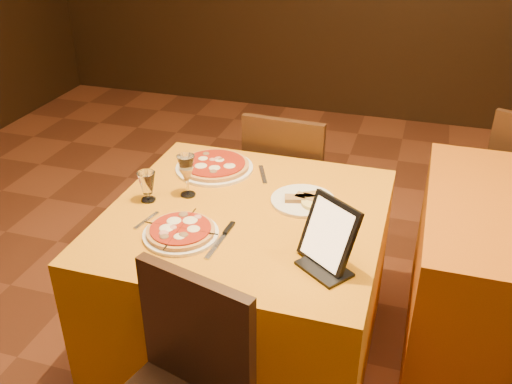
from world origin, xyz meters
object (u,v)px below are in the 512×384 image
(pizza_near, at_px, (181,232))
(wine_glass, at_px, (187,175))
(main_table, at_px, (246,285))
(chair_main_far, at_px, (292,185))
(water_glass, at_px, (147,187))
(tablet, at_px, (329,233))
(pizza_far, at_px, (214,166))

(pizza_near, bearing_deg, wine_glass, 108.13)
(main_table, xyz_separation_m, pizza_near, (-0.18, -0.24, 0.39))
(chair_main_far, height_order, water_glass, chair_main_far)
(chair_main_far, bearing_deg, wine_glass, 73.02)
(water_glass, distance_m, tablet, 0.83)
(main_table, relative_size, water_glass, 8.46)
(pizza_near, height_order, pizza_far, same)
(wine_glass, bearing_deg, water_glass, -147.52)
(main_table, height_order, tablet, tablet)
(main_table, bearing_deg, chair_main_far, 90.00)
(pizza_far, relative_size, wine_glass, 1.89)
(pizza_near, bearing_deg, tablet, -0.33)
(pizza_near, relative_size, pizza_far, 0.80)
(main_table, xyz_separation_m, chair_main_far, (0.00, 0.81, 0.08))
(chair_main_far, height_order, tablet, tablet)
(chair_main_far, bearing_deg, pizza_far, 65.71)
(chair_main_far, xyz_separation_m, pizza_far, (-0.26, -0.49, 0.31))
(chair_main_far, distance_m, pizza_near, 1.11)
(pizza_far, bearing_deg, tablet, -41.38)
(pizza_near, xyz_separation_m, tablet, (0.56, -0.00, 0.10))
(water_glass, bearing_deg, chair_main_far, 63.72)
(wine_glass, distance_m, water_glass, 0.17)
(wine_glass, bearing_deg, tablet, -24.48)
(chair_main_far, distance_m, wine_glass, 0.89)
(chair_main_far, height_order, wine_glass, wine_glass)
(main_table, bearing_deg, wine_glass, 168.49)
(pizza_near, bearing_deg, pizza_far, 97.82)
(chair_main_far, height_order, pizza_near, chair_main_far)
(main_table, xyz_separation_m, wine_glass, (-0.28, 0.06, 0.47))
(pizza_near, bearing_deg, main_table, 53.10)
(chair_main_far, height_order, pizza_far, chair_main_far)
(chair_main_far, distance_m, water_glass, 1.01)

